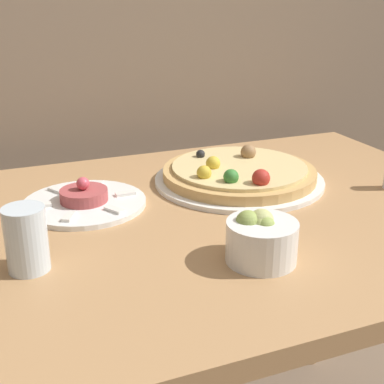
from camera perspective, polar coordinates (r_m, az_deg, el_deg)
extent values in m
cube|color=#AD7F51|center=(1.01, 0.84, -3.22)|extent=(1.20, 0.81, 0.03)
cylinder|color=#AD7F51|center=(1.69, 13.22, -7.39)|extent=(0.06, 0.06, 0.72)
cylinder|color=white|center=(1.17, 5.03, 1.29)|extent=(0.37, 0.37, 0.01)
cylinder|color=tan|center=(1.17, 5.05, 2.01)|extent=(0.33, 0.33, 0.02)
cylinder|color=#E0C684|center=(1.16, 5.07, 2.67)|extent=(0.29, 0.29, 0.01)
sphere|color=#387F33|center=(1.06, 4.18, 1.62)|extent=(0.03, 0.03, 0.03)
sphere|color=black|center=(1.21, 0.91, 4.06)|extent=(0.02, 0.02, 0.02)
sphere|color=#B22D23|center=(1.05, 7.37, 1.48)|extent=(0.04, 0.04, 0.04)
sphere|color=gold|center=(1.08, 1.30, 2.06)|extent=(0.03, 0.03, 0.03)
sphere|color=#997047|center=(1.22, 6.02, 4.25)|extent=(0.03, 0.03, 0.03)
sphere|color=gold|center=(1.14, 2.26, 3.08)|extent=(0.03, 0.03, 0.03)
cylinder|color=white|center=(1.06, -11.40, -1.18)|extent=(0.24, 0.24, 0.01)
cylinder|color=#A84747|center=(1.06, -11.46, -0.34)|extent=(0.09, 0.09, 0.02)
sphere|color=#DB4C5B|center=(1.05, -11.56, 0.90)|extent=(0.03, 0.03, 0.03)
cube|color=white|center=(1.08, -7.10, -0.17)|extent=(0.04, 0.02, 0.01)
cube|color=white|center=(1.13, -10.08, 0.78)|extent=(0.03, 0.04, 0.01)
cube|color=white|center=(1.12, -14.22, 0.21)|extent=(0.03, 0.04, 0.01)
cube|color=white|center=(1.05, -15.86, -1.39)|extent=(0.04, 0.02, 0.01)
cube|color=white|center=(0.99, -12.97, -2.56)|extent=(0.03, 0.04, 0.01)
cube|color=white|center=(1.00, -8.30, -1.88)|extent=(0.03, 0.04, 0.01)
cylinder|color=white|center=(0.83, 7.43, -5.28)|extent=(0.11, 0.11, 0.07)
sphere|color=#B7BC70|center=(0.83, 7.40, -3.13)|extent=(0.04, 0.04, 0.04)
sphere|color=#A3B25B|center=(0.82, 7.39, -3.53)|extent=(0.03, 0.03, 0.03)
sphere|color=#8EA34C|center=(0.82, 7.87, -3.62)|extent=(0.03, 0.03, 0.03)
sphere|color=#8EA34C|center=(0.83, 6.08, -3.25)|extent=(0.04, 0.04, 0.04)
sphere|color=#668E42|center=(0.85, 7.31, -2.78)|extent=(0.03, 0.03, 0.03)
cylinder|color=silver|center=(0.83, -17.26, -4.83)|extent=(0.06, 0.06, 0.10)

